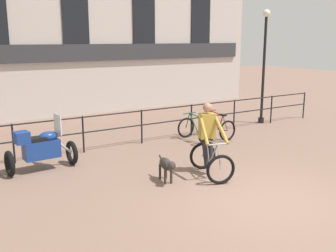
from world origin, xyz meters
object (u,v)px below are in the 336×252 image
cyclist_with_bike (209,143)px  parked_bicycle_mid_left (217,127)px  dog (167,165)px  parked_motorcycle (41,148)px  parked_bicycle_near_lamp (196,130)px  street_lamp (264,61)px

cyclist_with_bike → parked_bicycle_mid_left: 3.66m
cyclist_with_bike → parked_bicycle_mid_left: bearing=64.1°
dog → parked_motorcycle: (-2.15, 2.34, 0.16)m
parked_bicycle_near_lamp → parked_bicycle_mid_left: bearing=177.7°
dog → parked_bicycle_mid_left: 4.42m
street_lamp → parked_bicycle_near_lamp: bearing=-166.8°
street_lamp → dog: bearing=-151.7°
dog → street_lamp: street_lamp is taller
parked_motorcycle → parked_bicycle_mid_left: 5.73m
dog → parked_bicycle_mid_left: parked_bicycle_mid_left is taller
parked_bicycle_mid_left → cyclist_with_bike: bearing=46.7°
cyclist_with_bike → dog: (-1.13, 0.09, -0.36)m
dog → parked_bicycle_near_lamp: (2.74, 2.61, -0.04)m
parked_bicycle_near_lamp → parked_bicycle_mid_left: (0.83, -0.00, -0.00)m
cyclist_with_bike → dog: cyclist_with_bike is taller
dog → parked_bicycle_mid_left: (3.57, 2.61, -0.04)m
parked_motorcycle → parked_bicycle_mid_left: bearing=-91.3°
cyclist_with_bike → parked_bicycle_mid_left: size_ratio=1.51×
parked_bicycle_mid_left → parked_motorcycle: bearing=1.5°
cyclist_with_bike → parked_bicycle_mid_left: (2.44, 2.70, -0.41)m
dog → parked_bicycle_near_lamp: parked_bicycle_near_lamp is taller
cyclist_with_bike → parked_bicycle_near_lamp: 3.17m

